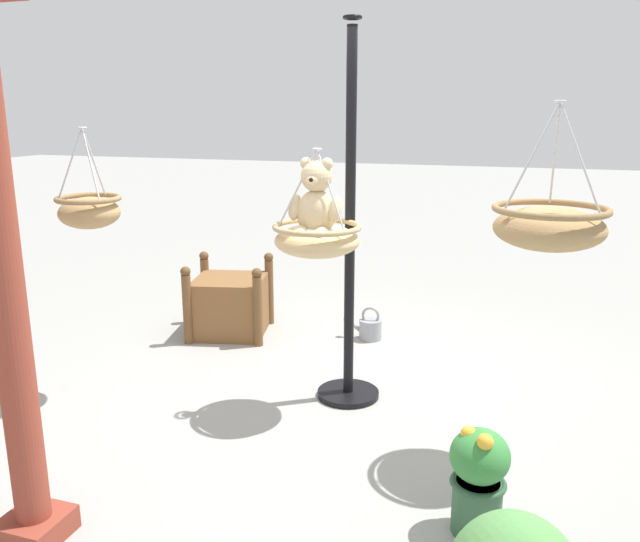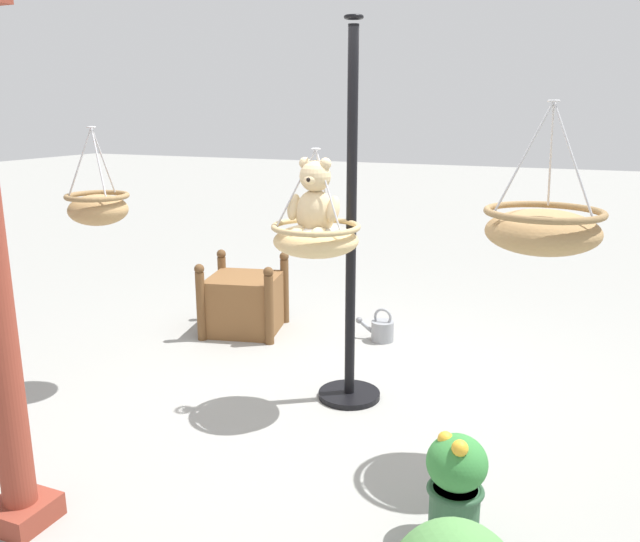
% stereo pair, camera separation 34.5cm
% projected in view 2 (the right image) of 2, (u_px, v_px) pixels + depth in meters
% --- Properties ---
extents(ground_plane, '(40.00, 40.00, 0.00)m').
position_uv_depth(ground_plane, '(322.00, 398.00, 4.57)').
color(ground_plane, gray).
extents(display_pole_central, '(0.44, 0.44, 2.57)m').
position_uv_depth(display_pole_central, '(350.00, 288.00, 4.39)').
color(display_pole_central, black).
rests_on(display_pole_central, ground).
extents(hanging_basket_with_teddy, '(0.58, 0.58, 0.69)m').
position_uv_depth(hanging_basket_with_teddy, '(316.00, 238.00, 4.13)').
color(hanging_basket_with_teddy, tan).
extents(teddy_bear, '(0.35, 0.31, 0.51)m').
position_uv_depth(teddy_bear, '(314.00, 204.00, 4.05)').
color(teddy_bear, '#D1B789').
extents(hanging_basket_left_high, '(0.61, 0.61, 0.78)m').
position_uv_depth(hanging_basket_left_high, '(543.00, 229.00, 3.32)').
color(hanging_basket_left_high, '#A37F51').
extents(hanging_basket_right_low, '(0.43, 0.43, 0.67)m').
position_uv_depth(hanging_basket_right_low, '(98.00, 207.00, 4.43)').
color(hanging_basket_right_low, '#A37F51').
extents(wooden_planter_box, '(0.83, 0.82, 0.70)m').
position_uv_depth(wooden_planter_box, '(245.00, 301.00, 5.90)').
color(wooden_planter_box, brown).
rests_on(wooden_planter_box, ground).
extents(potted_plant_fern_front, '(0.29, 0.29, 0.57)m').
position_uv_depth(potted_plant_fern_front, '(456.00, 484.00, 3.00)').
color(potted_plant_fern_front, '#2D5638').
rests_on(potted_plant_fern_front, ground).
extents(watering_can, '(0.35, 0.20, 0.30)m').
position_uv_depth(watering_can, '(381.00, 330.00, 5.68)').
color(watering_can, gray).
rests_on(watering_can, ground).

